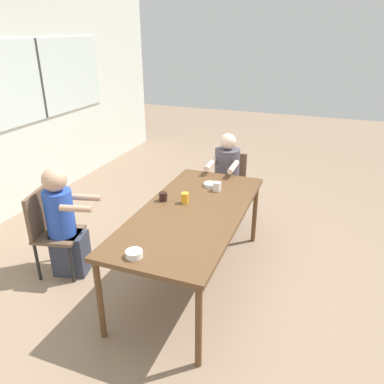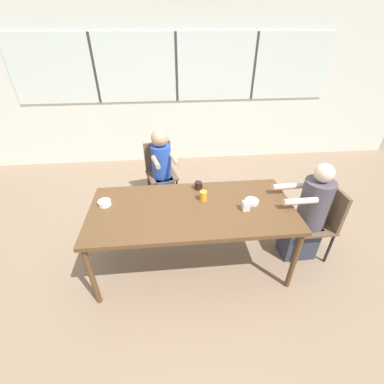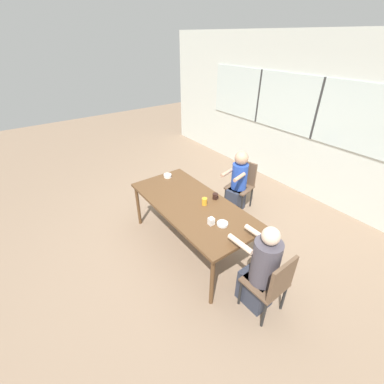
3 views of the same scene
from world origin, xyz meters
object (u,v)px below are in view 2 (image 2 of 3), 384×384
object	(u,v)px
person_man_blue_shirt	(307,217)
chair_for_man_blue_shirt	(321,217)
chair_for_woman_green_shirt	(160,167)
bowl_cereal	(105,203)
coffee_mug	(198,185)
milk_carton_small	(246,206)
person_woman_green_shirt	(162,171)
juice_glass	(203,196)
bowl_white_shallow	(252,201)

from	to	relation	value
person_man_blue_shirt	chair_for_man_blue_shirt	bearing A→B (deg)	-90.00
chair_for_woman_green_shirt	bowl_cereal	distance (m)	1.35
coffee_mug	bowl_cereal	bearing A→B (deg)	-167.75
chair_for_man_blue_shirt	milk_carton_small	size ratio (longest dim) A/B	9.31
milk_carton_small	bowl_cereal	xyz separation A→B (m)	(-1.34, 0.20, -0.02)
person_man_blue_shirt	coffee_mug	distance (m)	1.20
person_woman_green_shirt	bowl_cereal	size ratio (longest dim) A/B	8.96
bowl_cereal	milk_carton_small	bearing A→B (deg)	-8.66
chair_for_man_blue_shirt	juice_glass	size ratio (longest dim) A/B	8.46
bowl_cereal	coffee_mug	bearing A→B (deg)	12.25
person_woman_green_shirt	bowl_white_shallow	distance (m)	1.49
chair_for_woman_green_shirt	bowl_white_shallow	distance (m)	1.64
coffee_mug	juice_glass	distance (m)	0.21
chair_for_man_blue_shirt	person_man_blue_shirt	bearing A→B (deg)	90.00
person_man_blue_shirt	juice_glass	world-z (taller)	person_man_blue_shirt
bowl_white_shallow	coffee_mug	bearing A→B (deg)	148.09
chair_for_woman_green_shirt	person_woman_green_shirt	xyz separation A→B (m)	(0.04, -0.16, 0.02)
milk_carton_small	bowl_white_shallow	xyz separation A→B (m)	(0.09, 0.10, -0.03)
coffee_mug	bowl_cereal	xyz separation A→B (m)	(-0.94, -0.20, -0.02)
chair_for_man_blue_shirt	bowl_cereal	distance (m)	2.24
chair_for_woman_green_shirt	chair_for_man_blue_shirt	bearing A→B (deg)	128.73
juice_glass	bowl_cereal	bearing A→B (deg)	179.54
coffee_mug	bowl_white_shallow	distance (m)	0.58
juice_glass	person_man_blue_shirt	bearing A→B (deg)	-4.51
bowl_cereal	juice_glass	bearing A→B (deg)	-0.46
person_man_blue_shirt	bowl_white_shallow	distance (m)	0.68
chair_for_woman_green_shirt	bowl_cereal	bearing A→B (deg)	53.77
coffee_mug	juice_glass	world-z (taller)	juice_glass
coffee_mug	milk_carton_small	bearing A→B (deg)	-45.50
person_man_blue_shirt	bowl_white_shallow	world-z (taller)	person_man_blue_shirt
bowl_white_shallow	bowl_cereal	bearing A→B (deg)	175.92
person_man_blue_shirt	juice_glass	size ratio (longest dim) A/B	11.41
juice_glass	bowl_cereal	size ratio (longest dim) A/B	0.81
chair_for_woman_green_shirt	bowl_cereal	size ratio (longest dim) A/B	6.89
person_woman_green_shirt	coffee_mug	size ratio (longest dim) A/B	13.21
chair_for_man_blue_shirt	person_woman_green_shirt	bearing A→B (deg)	54.09
chair_for_woman_green_shirt	person_man_blue_shirt	world-z (taller)	person_man_blue_shirt
person_man_blue_shirt	coffee_mug	bearing A→B (deg)	73.77
juice_glass	bowl_white_shallow	xyz separation A→B (m)	(0.47, -0.09, -0.03)
chair_for_man_blue_shirt	juice_glass	world-z (taller)	juice_glass
person_man_blue_shirt	milk_carton_small	world-z (taller)	person_man_blue_shirt
chair_for_man_blue_shirt	person_man_blue_shirt	world-z (taller)	person_man_blue_shirt
bowl_white_shallow	milk_carton_small	bearing A→B (deg)	-131.61
person_woman_green_shirt	juice_glass	size ratio (longest dim) A/B	11.01
chair_for_woman_green_shirt	juice_glass	xyz separation A→B (m)	(0.46, -1.23, 0.30)
chair_for_man_blue_shirt	person_woman_green_shirt	distance (m)	2.04
chair_for_man_blue_shirt	milk_carton_small	bearing A→B (deg)	95.85
chair_for_woman_green_shirt	coffee_mug	world-z (taller)	chair_for_woman_green_shirt
coffee_mug	person_man_blue_shirt	bearing A→B (deg)	-14.83
juice_glass	milk_carton_small	distance (m)	0.42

